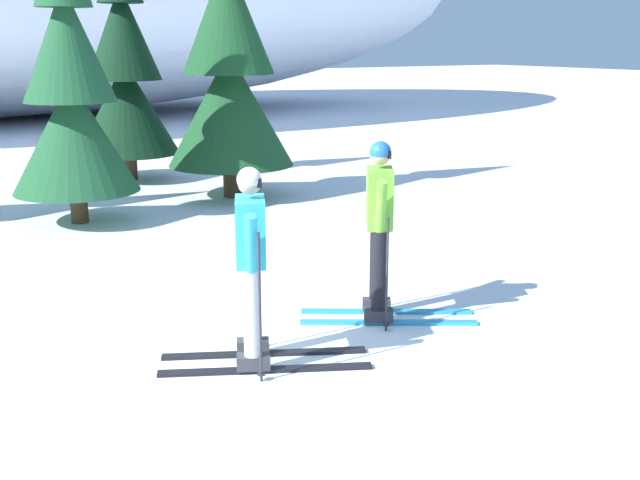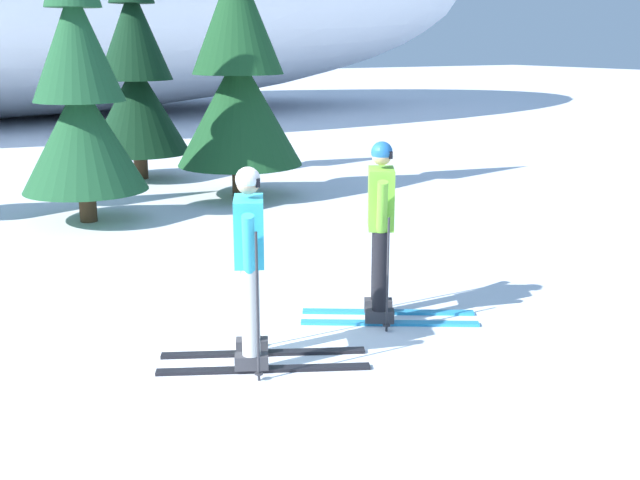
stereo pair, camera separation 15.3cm
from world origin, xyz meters
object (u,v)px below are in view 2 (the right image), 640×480
Objects in this scene: skier_cyan_jacket at (251,263)px; skier_lime_jacket at (381,229)px; pine_tree_center_right at (79,88)px; pine_tree_right at (135,69)px; pine_tree_far_right at (238,60)px.

skier_cyan_jacket is 1.60m from skier_lime_jacket.
skier_lime_jacket reaches higher than skier_cyan_jacket.
pine_tree_right is at bearing 60.95° from pine_tree_center_right.
pine_tree_far_right is (0.99, -2.65, 0.20)m from pine_tree_right.
pine_tree_far_right is (1.38, 6.47, 1.43)m from skier_lime_jacket.
pine_tree_right is (0.39, 9.12, 1.23)m from skier_lime_jacket.
skier_cyan_jacket is 7.60m from pine_tree_far_right.
pine_tree_center_right is at bearing -166.58° from pine_tree_far_right.
pine_tree_far_right is (2.84, 0.68, 0.35)m from pine_tree_center_right.
skier_lime_jacket is 6.07m from pine_tree_center_right.
skier_cyan_jacket is 0.38× the size of pine_tree_center_right.
skier_cyan_jacket is 9.78m from pine_tree_right.
skier_lime_jacket is at bearing 13.72° from skier_cyan_jacket.
pine_tree_right is at bearing 78.43° from skier_cyan_jacket.
skier_cyan_jacket is 1.03× the size of skier_lime_jacket.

